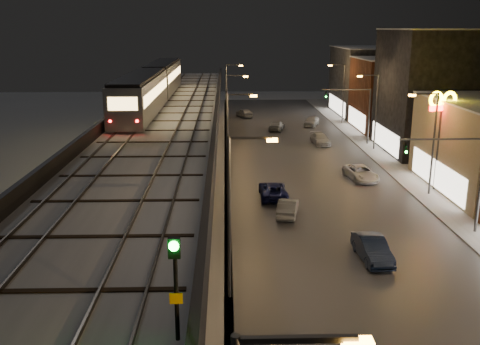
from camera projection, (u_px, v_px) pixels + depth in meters
name	position (u px, v px, depth m)	size (l,w,h in m)	color
road_surface	(314.00, 183.00, 50.63)	(17.00, 120.00, 0.06)	#46474D
sidewalk_right	(418.00, 182.00, 50.89)	(4.00, 120.00, 0.14)	#9FA1A8
under_viaduct_pavement	(171.00, 184.00, 50.27)	(11.00, 120.00, 0.06)	#9FA1A8
elevated_viaduct	(165.00, 132.00, 45.76)	(9.00, 100.00, 6.30)	black
viaduct_trackbed	(165.00, 123.00, 45.68)	(8.40, 100.00, 0.32)	#B2B7C1
viaduct_parapet_streetside	(216.00, 117.00, 45.70)	(0.30, 100.00, 1.10)	black
viaduct_parapet_far	(114.00, 118.00, 45.47)	(0.30, 100.00, 1.10)	black
building_d	(440.00, 92.00, 61.76)	(12.20, 13.20, 14.16)	black
building_e	(400.00, 94.00, 75.79)	(12.20, 12.20, 10.16)	#592E1B
building_f	(374.00, 81.00, 89.16)	(12.20, 16.20, 11.16)	#2D2E2E
streetlight_left_1	(234.00, 207.00, 27.83)	(2.57, 0.28, 9.00)	#38383A
streetlight_left_2	(231.00, 138.00, 45.20)	(2.57, 0.28, 9.00)	#38383A
streetlight_right_2	(431.00, 137.00, 45.65)	(2.56, 0.28, 9.00)	#38383A
streetlight_left_3	(229.00, 107.00, 62.56)	(2.57, 0.28, 9.00)	#38383A
streetlight_right_3	(374.00, 107.00, 63.01)	(2.56, 0.28, 9.00)	#38383A
streetlight_left_4	(228.00, 90.00, 79.92)	(2.57, 0.28, 9.00)	#38383A
streetlight_right_4	(342.00, 89.00, 80.37)	(2.56, 0.28, 9.00)	#38383A
traffic_light_rig_a	(466.00, 173.00, 37.14)	(6.10, 0.34, 7.00)	#38383A
traffic_light_rig_b	(360.00, 109.00, 66.07)	(6.10, 0.34, 7.00)	#38383A
subway_train	(154.00, 84.00, 57.10)	(2.98, 35.93, 3.56)	gray
rail_signal	(175.00, 269.00, 12.95)	(0.33, 0.42, 2.82)	black
car_near_white	(288.00, 208.00, 41.58)	(1.43, 4.09, 1.35)	gray
car_mid_silver	(273.00, 191.00, 45.94)	(2.27, 4.92, 1.37)	#0F144A
car_mid_dark	(277.00, 126.00, 76.25)	(1.87, 4.61, 1.34)	slate
car_far_white	(244.00, 113.00, 87.20)	(1.71, 4.26, 1.45)	gray
car_onc_silver	(372.00, 250.00, 33.65)	(1.57, 4.50, 1.48)	black
car_onc_dark	(361.00, 173.00, 51.43)	(2.24, 4.86, 1.35)	white
car_onc_white	(320.00, 140.00, 67.05)	(1.84, 4.53, 1.31)	silver
car_onc_red	(312.00, 121.00, 79.52)	(1.75, 4.34, 1.48)	#9FA3A7
sign_mcdonalds	(442.00, 112.00, 46.50)	(2.66, 0.76, 8.97)	#38383A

